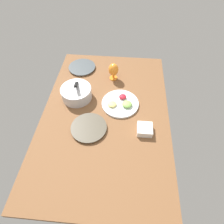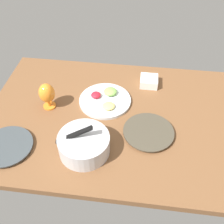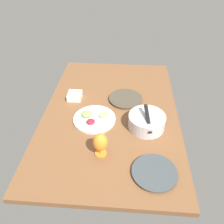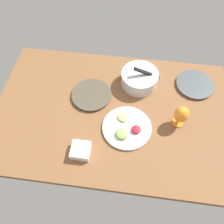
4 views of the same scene
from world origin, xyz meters
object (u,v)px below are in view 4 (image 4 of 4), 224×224
at_px(dinner_plate_right, 195,85).
at_px(mixing_bowl, 139,78).
at_px(dinner_plate_left, 91,95).
at_px(fruit_platter, 127,128).
at_px(hurricane_glass_orange, 181,115).
at_px(square_bowl_white, 81,150).

height_order(dinner_plate_right, mixing_bowl, mixing_bowl).
xyz_separation_m(dinner_plate_left, fruit_platter, (0.27, -0.23, 0.00)).
xyz_separation_m(fruit_platter, hurricane_glass_orange, (0.33, 0.09, 0.09)).
xyz_separation_m(dinner_plate_left, hurricane_glass_orange, (0.60, -0.14, 0.09)).
bearing_deg(mixing_bowl, fruit_platter, -97.60).
distance_m(dinner_plate_left, dinner_plate_right, 0.75).
relative_size(fruit_platter, square_bowl_white, 2.80).
bearing_deg(hurricane_glass_orange, fruit_platter, -165.00).
bearing_deg(square_bowl_white, hurricane_glass_orange, 25.97).
xyz_separation_m(dinner_plate_left, dinner_plate_right, (0.73, 0.19, -0.00)).
xyz_separation_m(dinner_plate_right, hurricane_glass_orange, (-0.13, -0.33, 0.09)).
bearing_deg(dinner_plate_right, hurricane_glass_orange, -111.16).
bearing_deg(dinner_plate_right, fruit_platter, -137.39).
height_order(fruit_platter, hurricane_glass_orange, hurricane_glass_orange).
bearing_deg(fruit_platter, dinner_plate_left, 139.88).
bearing_deg(dinner_plate_left, fruit_platter, -40.12).
height_order(dinner_plate_left, hurricane_glass_orange, hurricane_glass_orange).
bearing_deg(hurricane_glass_orange, dinner_plate_right, 68.84).
bearing_deg(fruit_platter, hurricane_glass_orange, 15.00).
height_order(fruit_platter, square_bowl_white, square_bowl_white).
height_order(dinner_plate_left, square_bowl_white, square_bowl_white).
distance_m(dinner_plate_right, mixing_bowl, 0.41).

